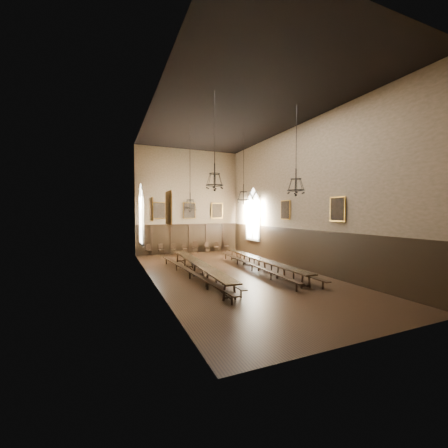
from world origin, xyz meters
TOP-DOWN VIEW (x-y plane):
  - floor at (0.00, 0.00)m, footprint 9.00×18.00m
  - ceiling at (0.00, 0.00)m, footprint 9.00×18.00m
  - wall_back at (0.00, 9.01)m, footprint 9.00×0.02m
  - wall_front at (0.00, -9.01)m, footprint 9.00×0.02m
  - wall_left at (-4.51, 0.00)m, footprint 0.02×18.00m
  - wall_right at (4.51, 0.00)m, footprint 0.02×18.00m
  - wainscot_panelling at (0.00, 0.00)m, footprint 9.00×18.00m
  - table_left at (-2.00, 0.14)m, footprint 1.00×9.98m
  - table_right at (1.98, 0.00)m, footprint 0.87×9.14m
  - bench_left_outer at (-2.61, -0.27)m, footprint 1.00×10.11m
  - bench_left_inner at (-1.43, 0.01)m, footprint 0.56×9.23m
  - bench_right_inner at (1.37, 0.13)m, footprint 0.85×9.89m
  - bench_right_outer at (2.52, -0.22)m, footprint 0.39×9.47m
  - chair_0 at (-3.51, 8.49)m, footprint 0.50×0.50m
  - chair_1 at (-2.49, 8.57)m, footprint 0.52×0.52m
  - chair_2 at (-1.48, 8.52)m, footprint 0.39×0.39m
  - chair_3 at (-0.52, 8.57)m, footprint 0.42×0.42m
  - chair_4 at (0.42, 8.50)m, footprint 0.55×0.55m
  - chair_5 at (1.50, 8.51)m, footprint 0.43×0.43m
  - chair_6 at (2.41, 8.59)m, footprint 0.46×0.46m
  - chair_7 at (3.42, 8.61)m, footprint 0.44×0.44m
  - chandelier_back_left at (-1.78, 2.44)m, footprint 0.78×0.78m
  - chandelier_back_right at (2.04, 2.57)m, footprint 0.86×0.86m
  - chandelier_front_left at (-2.07, -2.57)m, footprint 0.80×0.80m
  - chandelier_front_right at (2.34, -2.70)m, footprint 0.90×0.90m
  - portrait_back_0 at (-2.60, 8.88)m, footprint 1.10×0.12m
  - portrait_back_1 at (0.00, 8.88)m, footprint 1.10×0.12m
  - portrait_back_2 at (2.60, 8.88)m, footprint 1.10×0.12m
  - portrait_left_0 at (-4.38, 1.00)m, footprint 0.12×1.00m
  - portrait_left_1 at (-4.38, -3.50)m, footprint 0.12×1.00m
  - portrait_right_0 at (4.38, 1.00)m, footprint 0.12×1.00m
  - portrait_right_1 at (4.38, -3.50)m, footprint 0.12×1.00m
  - window_right at (4.43, 5.50)m, footprint 0.20×2.20m
  - window_left at (-4.43, 5.50)m, footprint 0.20×2.20m

SIDE VIEW (x-z plane):
  - floor at x=0.00m, z-range -0.02..0.00m
  - bench_left_inner at x=-1.43m, z-range 0.06..0.47m
  - chair_3 at x=-0.52m, z-range -0.17..0.70m
  - chair_2 at x=-1.48m, z-range -0.17..0.71m
  - chair_6 at x=2.41m, z-range -0.18..0.71m
  - chair_5 at x=1.50m, z-range -0.18..0.72m
  - bench_right_outer at x=2.52m, z-range 0.06..0.48m
  - chair_1 at x=-2.49m, z-range -0.18..0.74m
  - bench_right_inner at x=1.37m, z-range 0.06..0.51m
  - chair_0 at x=-3.51m, z-range -0.19..0.76m
  - bench_left_outer at x=-2.61m, z-range 0.06..0.52m
  - chair_7 at x=3.42m, z-range -0.19..0.78m
  - chair_4 at x=0.42m, z-range -0.20..0.83m
  - table_right at x=1.98m, z-range 0.00..0.71m
  - table_left at x=-2.00m, z-range 0.00..0.78m
  - wainscot_panelling at x=0.00m, z-range 0.00..2.50m
  - window_right at x=4.43m, z-range 1.10..5.70m
  - window_left at x=-4.43m, z-range 1.10..5.70m
  - portrait_back_0 at x=-2.60m, z-range 3.00..4.40m
  - portrait_back_1 at x=0.00m, z-range 3.00..4.40m
  - portrait_back_2 at x=2.60m, z-range 3.00..4.40m
  - portrait_left_0 at x=-4.38m, z-range 3.05..4.35m
  - portrait_left_1 at x=-4.38m, z-range 3.05..4.35m
  - portrait_right_0 at x=4.38m, z-range 3.05..4.35m
  - portrait_right_1 at x=4.38m, z-range 3.05..4.35m
  - chandelier_back_left at x=-1.78m, z-range 1.55..6.88m
  - wall_back at x=0.00m, z-range 0.00..9.00m
  - wall_front at x=0.00m, z-range 0.00..9.00m
  - wall_left at x=-4.51m, z-range 0.00..9.00m
  - wall_right at x=4.51m, z-range 0.00..9.00m
  - chandelier_back_right at x=2.04m, z-range 2.32..7.08m
  - chandelier_front_right at x=2.34m, z-range 2.70..7.19m
  - chandelier_front_left at x=-2.07m, z-range 2.88..7.26m
  - ceiling at x=0.00m, z-range 9.00..9.02m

